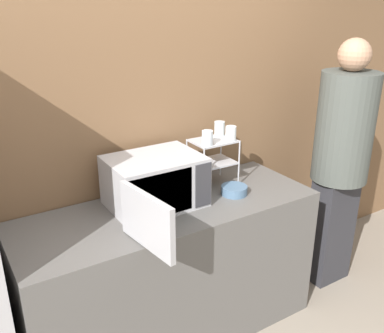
{
  "coord_description": "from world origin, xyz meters",
  "views": [
    {
      "loc": [
        -1.09,
        -1.66,
        2.05
      ],
      "look_at": [
        0.18,
        0.36,
        1.12
      ],
      "focal_mm": 40.0,
      "sensor_mm": 36.0,
      "label": 1
    }
  ],
  "objects_px": {
    "dish_rack": "(213,153)",
    "glass_front_left": "(207,138)",
    "microwave": "(154,183)",
    "glass_back_right": "(220,128)",
    "person": "(341,155)",
    "glass_front_right": "(231,133)",
    "bowl": "(234,190)"
  },
  "relations": [
    {
      "from": "glass_front_right",
      "to": "person",
      "type": "distance_m",
      "value": 0.88
    },
    {
      "from": "person",
      "to": "glass_front_left",
      "type": "bearing_deg",
      "value": 167.75
    },
    {
      "from": "microwave",
      "to": "glass_front_right",
      "type": "height_order",
      "value": "glass_front_right"
    },
    {
      "from": "glass_back_right",
      "to": "bowl",
      "type": "height_order",
      "value": "glass_back_right"
    },
    {
      "from": "glass_back_right",
      "to": "person",
      "type": "distance_m",
      "value": 0.92
    },
    {
      "from": "glass_front_left",
      "to": "glass_back_right",
      "type": "xyz_separation_m",
      "value": [
        0.18,
        0.13,
        0.0
      ]
    },
    {
      "from": "glass_back_right",
      "to": "glass_front_right",
      "type": "height_order",
      "value": "same"
    },
    {
      "from": "bowl",
      "to": "glass_front_right",
      "type": "bearing_deg",
      "value": 65.25
    },
    {
      "from": "dish_rack",
      "to": "glass_front_right",
      "type": "height_order",
      "value": "glass_front_right"
    },
    {
      "from": "glass_front_right",
      "to": "bowl",
      "type": "relative_size",
      "value": 0.56
    },
    {
      "from": "microwave",
      "to": "person",
      "type": "height_order",
      "value": "person"
    },
    {
      "from": "glass_front_left",
      "to": "microwave",
      "type": "bearing_deg",
      "value": -176.46
    },
    {
      "from": "glass_front_left",
      "to": "glass_front_right",
      "type": "relative_size",
      "value": 1.0
    },
    {
      "from": "glass_back_right",
      "to": "microwave",
      "type": "bearing_deg",
      "value": -164.97
    },
    {
      "from": "glass_front_left",
      "to": "bowl",
      "type": "height_order",
      "value": "glass_front_left"
    },
    {
      "from": "glass_front_left",
      "to": "glass_front_right",
      "type": "xyz_separation_m",
      "value": [
        0.18,
        0.0,
        0.0
      ]
    },
    {
      "from": "dish_rack",
      "to": "glass_front_left",
      "type": "height_order",
      "value": "glass_front_left"
    },
    {
      "from": "glass_front_left",
      "to": "person",
      "type": "xyz_separation_m",
      "value": [
        1.0,
        -0.22,
        -0.24
      ]
    },
    {
      "from": "glass_front_left",
      "to": "glass_back_right",
      "type": "relative_size",
      "value": 1.0
    },
    {
      "from": "bowl",
      "to": "person",
      "type": "distance_m",
      "value": 0.89
    },
    {
      "from": "glass_front_left",
      "to": "bowl",
      "type": "xyz_separation_m",
      "value": [
        0.12,
        -0.14,
        -0.33
      ]
    },
    {
      "from": "microwave",
      "to": "bowl",
      "type": "distance_m",
      "value": 0.53
    },
    {
      "from": "glass_front_left",
      "to": "glass_back_right",
      "type": "distance_m",
      "value": 0.22
    },
    {
      "from": "microwave",
      "to": "dish_rack",
      "type": "relative_size",
      "value": 2.66
    },
    {
      "from": "person",
      "to": "glass_front_right",
      "type": "bearing_deg",
      "value": 165.13
    },
    {
      "from": "dish_rack",
      "to": "glass_back_right",
      "type": "distance_m",
      "value": 0.17
    },
    {
      "from": "bowl",
      "to": "person",
      "type": "bearing_deg",
      "value": -5.17
    },
    {
      "from": "glass_front_left",
      "to": "dish_rack",
      "type": "bearing_deg",
      "value": 35.83
    },
    {
      "from": "dish_rack",
      "to": "person",
      "type": "xyz_separation_m",
      "value": [
        0.91,
        -0.28,
        -0.11
      ]
    },
    {
      "from": "bowl",
      "to": "person",
      "type": "height_order",
      "value": "person"
    },
    {
      "from": "microwave",
      "to": "bowl",
      "type": "relative_size",
      "value": 4.95
    },
    {
      "from": "glass_front_left",
      "to": "glass_back_right",
      "type": "height_order",
      "value": "same"
    }
  ]
}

